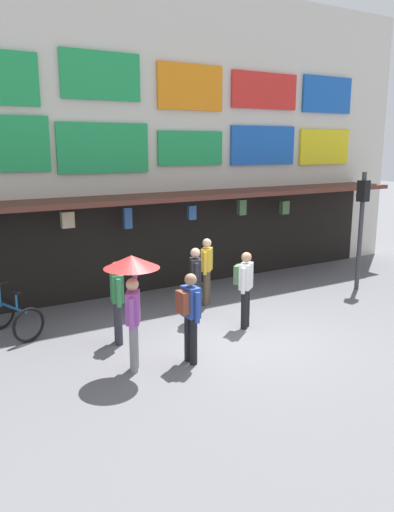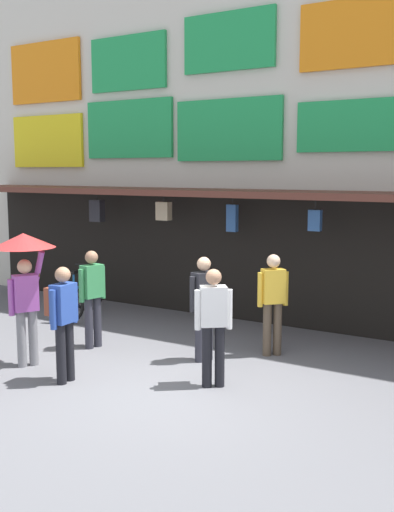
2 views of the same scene
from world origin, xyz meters
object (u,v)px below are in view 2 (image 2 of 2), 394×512
object	(u,v)px
pedestrian_in_blue	(204,303)
pedestrian_in_black	(213,318)
pedestrian_in_red	(92,293)
pedestrian_in_white	(63,315)
pedestrian_with_umbrella	(24,262)
pedestrian_in_purple	(273,299)
bicycle_parked	(77,298)

from	to	relation	value
pedestrian_in_blue	pedestrian_in_black	xyz separation A→B (m)	(0.69, -0.92, 0.04)
pedestrian_in_red	pedestrian_in_black	size ratio (longest dim) A/B	1.00
pedestrian_in_white	pedestrian_with_umbrella	xyz separation A→B (m)	(-0.99, 0.24, 0.66)
pedestrian_with_umbrella	pedestrian_in_black	bearing A→B (deg)	14.02
pedestrian_in_red	pedestrian_with_umbrella	distance (m)	1.48
pedestrian_in_white	pedestrian_in_purple	bearing A→B (deg)	53.07
bicycle_parked	pedestrian_in_white	xyz separation A→B (m)	(2.50, -3.02, 0.59)
pedestrian_in_white	pedestrian_in_black	distance (m)	2.14
pedestrian_in_white	pedestrian_with_umbrella	distance (m)	1.21
pedestrian_with_umbrella	pedestrian_in_black	distance (m)	3.07
pedestrian_in_red	pedestrian_in_blue	bearing A→B (deg)	10.12
pedestrian_in_red	pedestrian_in_white	bearing A→B (deg)	-63.08
pedestrian_in_blue	pedestrian_in_purple	xyz separation A→B (m)	(0.81, 0.83, 0.00)
bicycle_parked	pedestrian_in_white	distance (m)	3.96
pedestrian_in_blue	pedestrian_in_black	distance (m)	1.15
pedestrian_with_umbrella	pedestrian_in_purple	distance (m)	3.97
bicycle_parked	pedestrian_in_blue	bearing A→B (deg)	-17.02
pedestrian_in_blue	pedestrian_in_black	size ratio (longest dim) A/B	1.00
pedestrian_in_black	bicycle_parked	bearing A→B (deg)	155.03
pedestrian_in_purple	pedestrian_in_white	bearing A→B (deg)	-126.93
pedestrian_in_red	pedestrian_in_black	xyz separation A→B (m)	(2.69, -0.56, 0.04)
pedestrian_in_blue	pedestrian_with_umbrella	bearing A→B (deg)	-143.42
pedestrian_in_black	pedestrian_in_purple	distance (m)	1.75
pedestrian_in_red	pedestrian_in_purple	distance (m)	3.05
pedestrian_in_purple	pedestrian_in_black	bearing A→B (deg)	-93.97
pedestrian_in_blue	pedestrian_in_black	world-z (taller)	same
pedestrian_in_white	pedestrian_in_red	xyz separation A→B (m)	(-0.77, 1.52, -0.04)
pedestrian_in_red	pedestrian_in_purple	world-z (taller)	same
bicycle_parked	pedestrian_in_red	distance (m)	2.35
pedestrian_in_white	pedestrian_in_blue	distance (m)	2.24
pedestrian_in_blue	pedestrian_with_umbrella	xyz separation A→B (m)	(-2.21, -1.64, 0.69)
pedestrian_in_white	pedestrian_in_purple	distance (m)	3.39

